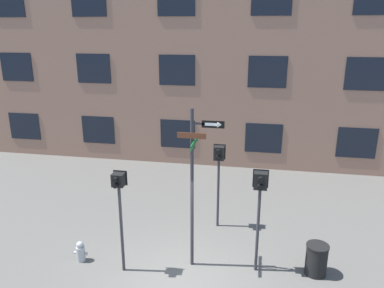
% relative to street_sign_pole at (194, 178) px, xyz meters
% --- Properties ---
extents(ground_plane, '(60.00, 60.00, 0.00)m').
position_rel_street_sign_pole_xyz_m(ground_plane, '(-0.20, -0.84, -2.57)').
color(ground_plane, '#595651').
extents(building_facade, '(24.00, 0.64, 11.91)m').
position_rel_street_sign_pole_xyz_m(building_facade, '(-0.20, 8.15, 3.38)').
color(building_facade, '#936B56').
rests_on(building_facade, ground_plane).
extents(street_sign_pole, '(1.17, 0.99, 4.41)m').
position_rel_street_sign_pole_xyz_m(street_sign_pole, '(0.00, 0.00, 0.00)').
color(street_sign_pole, '#2D2D33').
rests_on(street_sign_pole, ground_plane).
extents(pedestrian_signal_left, '(0.36, 0.40, 2.84)m').
position_rel_street_sign_pole_xyz_m(pedestrian_signal_left, '(-1.83, -0.59, -0.40)').
color(pedestrian_signal_left, '#2D2D33').
rests_on(pedestrian_signal_left, ground_plane).
extents(pedestrian_signal_right, '(0.40, 0.40, 2.86)m').
position_rel_street_sign_pole_xyz_m(pedestrian_signal_right, '(1.68, 0.06, -0.30)').
color(pedestrian_signal_right, '#2D2D33').
rests_on(pedestrian_signal_right, ground_plane).
extents(pedestrian_signal_across, '(0.38, 0.40, 2.79)m').
position_rel_street_sign_pole_xyz_m(pedestrian_signal_across, '(0.38, 2.24, -0.37)').
color(pedestrian_signal_across, '#2D2D33').
rests_on(pedestrian_signal_across, ground_plane).
extents(fire_hydrant, '(0.40, 0.24, 0.60)m').
position_rel_street_sign_pole_xyz_m(fire_hydrant, '(-3.17, -0.40, -2.29)').
color(fire_hydrant, '#A5A5A8').
rests_on(fire_hydrant, ground_plane).
extents(trash_bin, '(0.59, 0.59, 0.86)m').
position_rel_street_sign_pole_xyz_m(trash_bin, '(3.24, 0.19, -2.14)').
color(trash_bin, black).
rests_on(trash_bin, ground_plane).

